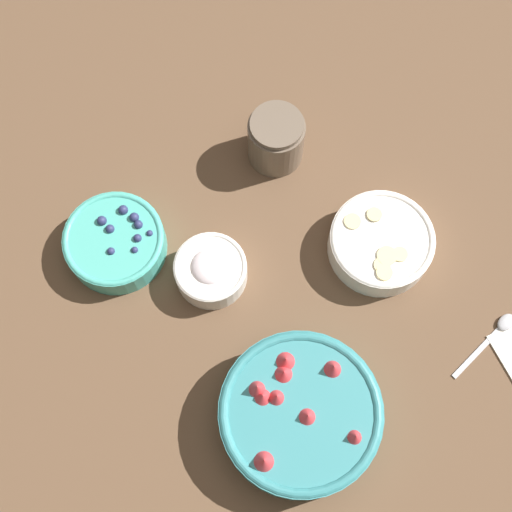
{
  "coord_description": "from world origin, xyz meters",
  "views": [
    {
      "loc": [
        -0.22,
        0.28,
        1.08
      ],
      "look_at": [
        0.07,
        0.05,
        0.04
      ],
      "focal_mm": 50.0,
      "sensor_mm": 36.0,
      "label": 1
    }
  ],
  "objects_px": {
    "bowl_strawberries": "(300,414)",
    "jar_chocolate": "(276,140)",
    "bowl_blueberries": "(115,242)",
    "bowl_cream": "(211,270)",
    "bowl_bananas": "(381,243)"
  },
  "relations": [
    {
      "from": "bowl_strawberries",
      "to": "jar_chocolate",
      "type": "xyz_separation_m",
      "value": [
        0.36,
        -0.25,
        0.0
      ]
    },
    {
      "from": "bowl_blueberries",
      "to": "bowl_cream",
      "type": "bearing_deg",
      "value": -145.59
    },
    {
      "from": "bowl_strawberries",
      "to": "bowl_cream",
      "type": "xyz_separation_m",
      "value": [
        0.26,
        -0.03,
        -0.01
      ]
    },
    {
      "from": "bowl_cream",
      "to": "jar_chocolate",
      "type": "distance_m",
      "value": 0.24
    },
    {
      "from": "bowl_strawberries",
      "to": "bowl_bananas",
      "type": "xyz_separation_m",
      "value": [
        0.13,
        -0.27,
        -0.01
      ]
    },
    {
      "from": "bowl_strawberries",
      "to": "bowl_blueberries",
      "type": "bearing_deg",
      "value": 8.25
    },
    {
      "from": "bowl_strawberries",
      "to": "bowl_bananas",
      "type": "bearing_deg",
      "value": -65.17
    },
    {
      "from": "bowl_blueberries",
      "to": "bowl_cream",
      "type": "relative_size",
      "value": 1.4
    },
    {
      "from": "bowl_blueberries",
      "to": "bowl_bananas",
      "type": "height_order",
      "value": "bowl_blueberries"
    },
    {
      "from": "bowl_bananas",
      "to": "jar_chocolate",
      "type": "height_order",
      "value": "jar_chocolate"
    },
    {
      "from": "bowl_strawberries",
      "to": "bowl_blueberries",
      "type": "relative_size",
      "value": 1.47
    },
    {
      "from": "bowl_cream",
      "to": "bowl_strawberries",
      "type": "bearing_deg",
      "value": 172.51
    },
    {
      "from": "bowl_blueberries",
      "to": "jar_chocolate",
      "type": "distance_m",
      "value": 0.31
    },
    {
      "from": "bowl_bananas",
      "to": "jar_chocolate",
      "type": "xyz_separation_m",
      "value": [
        0.24,
        0.02,
        0.01
      ]
    },
    {
      "from": "bowl_strawberries",
      "to": "bowl_cream",
      "type": "distance_m",
      "value": 0.26
    }
  ]
}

